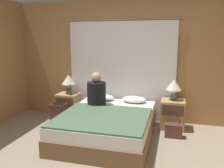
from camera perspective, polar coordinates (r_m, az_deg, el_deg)
name	(u,v)px	position (r m, az deg, el deg)	size (l,w,h in m)	color
ground_plane	(88,166)	(3.46, -5.79, -18.99)	(16.00, 16.00, 0.00)	gray
wall_back	(122,61)	(5.02, 2.37, 5.60)	(4.76, 0.06, 2.50)	#A37547
curtain_panel	(121,71)	(4.98, 2.19, 3.17)	(2.45, 0.03, 2.09)	white
bed	(108,125)	(4.21, -1.05, -9.87)	(1.51, 1.96, 0.45)	brown
nightstand_left	(69,106)	(5.22, -10.41, -5.23)	(0.45, 0.41, 0.56)	tan
nightstand_right	(172,114)	(4.74, 14.35, -7.07)	(0.45, 0.41, 0.56)	tan
lamp_left	(69,81)	(5.13, -10.40, 0.76)	(0.29, 0.29, 0.40)	slate
lamp_right	(174,86)	(4.65, 14.68, -0.50)	(0.29, 0.29, 0.40)	slate
pillow_left	(103,97)	(4.92, -2.30, -3.21)	(0.48, 0.33, 0.12)	white
pillow_right	(134,99)	(4.78, 5.36, -3.71)	(0.48, 0.33, 0.12)	white
blanket_on_bed	(103,117)	(3.86, -2.26, -7.98)	(1.45, 1.32, 0.03)	#4C6B4C
person_left_in_bed	(96,92)	(4.53, -3.75, -1.92)	(0.36, 0.36, 0.64)	black
beer_bottle_on_left_stand	(70,91)	(4.99, -10.01, -1.66)	(0.06, 0.06, 0.22)	#2D4C28
backpack_on_floor	(59,113)	(4.93, -12.70, -6.74)	(0.30, 0.25, 0.43)	brown
handbag_on_floor	(173,130)	(4.39, 14.57, -10.64)	(0.29, 0.17, 0.40)	brown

